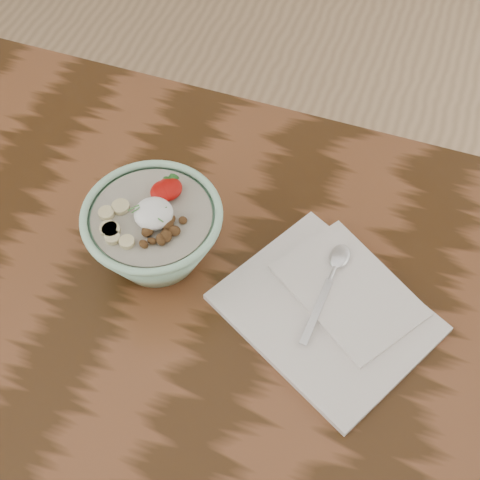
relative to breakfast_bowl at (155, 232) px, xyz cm
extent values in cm
cube|color=#37200D|center=(-6.08, -9.92, -8.49)|extent=(160.00, 90.00, 4.00)
cylinder|color=#A2DAB3|center=(-0.02, -0.06, -5.89)|extent=(8.34, 8.34, 1.19)
torus|color=#A2DAB3|center=(-0.02, -0.06, 3.84)|extent=(18.97, 18.97, 1.09)
cylinder|color=#ADA790|center=(-0.02, -0.06, 3.25)|extent=(16.09, 16.09, 0.99)
ellipsoid|color=white|center=(0.53, -0.35, 4.74)|extent=(5.19, 5.19, 2.85)
ellipsoid|color=#A60B07|center=(0.16, 3.51, 4.63)|extent=(3.24, 3.56, 1.78)
cone|color=#286623|center=(0.16, 4.97, 4.93)|extent=(1.40, 1.03, 1.52)
ellipsoid|color=#A60B07|center=(0.80, 4.16, 4.71)|extent=(3.53, 3.88, 1.94)
cone|color=#286623|center=(0.80, 5.75, 5.01)|extent=(1.40, 1.03, 1.52)
ellipsoid|color=#A60B07|center=(0.22, 3.51, 4.68)|extent=(3.42, 3.77, 1.88)
cone|color=#286623|center=(0.22, 5.05, 4.98)|extent=(1.40, 1.03, 1.52)
ellipsoid|color=#A60B07|center=(0.74, 3.97, 4.65)|extent=(3.30, 3.63, 1.82)
cone|color=#286623|center=(0.74, 5.45, 4.95)|extent=(1.40, 1.03, 1.52)
cylinder|color=#D0C189|center=(-5.61, -1.94, 4.14)|extent=(2.11, 2.11, 0.70)
cylinder|color=#D0C189|center=(-3.13, -5.24, 4.14)|extent=(2.00, 2.00, 0.70)
cylinder|color=#D0C189|center=(-4.24, -4.14, 4.14)|extent=(2.31, 2.31, 0.70)
cylinder|color=#D0C189|center=(-3.81, -4.24, 4.14)|extent=(2.38, 2.38, 0.70)
cylinder|color=#D0C189|center=(-1.11, -5.24, 4.14)|extent=(2.00, 2.00, 0.70)
cylinder|color=#D0C189|center=(-4.29, -0.37, 4.14)|extent=(2.37, 2.37, 0.70)
ellipsoid|color=#4F3117|center=(2.94, -3.59, 4.37)|extent=(2.13, 2.19, 1.37)
ellipsoid|color=#4F3117|center=(0.67, -3.23, 4.19)|extent=(1.39, 1.14, 0.93)
ellipsoid|color=#4F3117|center=(2.56, -0.19, 4.35)|extent=(2.27, 2.16, 0.98)
ellipsoid|color=#4F3117|center=(2.80, -1.23, 4.36)|extent=(2.14, 2.25, 1.24)
ellipsoid|color=#4F3117|center=(4.00, -1.74, 4.30)|extent=(2.05, 2.03, 0.95)
ellipsoid|color=#4F3117|center=(1.87, -4.06, 4.18)|extent=(1.25, 0.93, 0.94)
ellipsoid|color=#4F3117|center=(0.77, -2.91, 4.35)|extent=(1.90, 2.00, 1.09)
ellipsoid|color=#4F3117|center=(4.35, 0.30, 4.18)|extent=(1.66, 1.67, 0.73)
ellipsoid|color=#4F3117|center=(3.33, -2.91, 4.43)|extent=(2.33, 2.48, 1.19)
ellipsoid|color=#4F3117|center=(1.08, -4.88, 4.23)|extent=(1.70, 1.55, 1.00)
cylinder|color=#3F7B34|center=(1.40, 0.58, 5.74)|extent=(1.10, 0.57, 0.22)
cylinder|color=#3F7B34|center=(1.59, -0.18, 5.74)|extent=(1.22, 1.48, 0.24)
cylinder|color=#3F7B34|center=(0.16, -1.26, 5.74)|extent=(0.88, 0.92, 0.22)
cylinder|color=#3F7B34|center=(1.23, -0.37, 5.74)|extent=(1.12, 1.60, 0.24)
cylinder|color=#3F7B34|center=(1.98, -1.59, 5.74)|extent=(1.35, 0.65, 0.23)
cylinder|color=#3F7B34|center=(-1.47, -1.24, 5.74)|extent=(0.83, 1.27, 0.23)
cylinder|color=#3F7B34|center=(-0.34, -0.07, 5.74)|extent=(1.29, 1.10, 0.23)
cylinder|color=#3F7B34|center=(0.89, 0.28, 5.74)|extent=(1.20, 1.30, 0.24)
cylinder|color=#3F7B34|center=(-1.90, -1.00, 5.74)|extent=(1.17, 1.40, 0.24)
cylinder|color=#3F7B34|center=(0.11, -0.52, 5.74)|extent=(0.82, 1.37, 0.23)
cylinder|color=#3F7B34|center=(1.26, -0.33, 5.74)|extent=(0.21, 1.45, 0.23)
cylinder|color=#3F7B34|center=(0.73, 0.33, 5.74)|extent=(1.14, 1.22, 0.23)
cube|color=white|center=(25.11, -1.04, -5.98)|extent=(33.29, 31.21, 1.01)
cube|color=white|center=(27.14, 3.02, -5.17)|extent=(23.34, 21.72, 0.61)
cube|color=silver|center=(23.94, -1.94, -4.70)|extent=(1.80, 10.77, 0.33)
cylinder|color=silver|center=(24.43, 4.80, -4.54)|extent=(0.85, 2.84, 0.65)
ellipsoid|color=silver|center=(24.63, 7.48, -4.42)|extent=(3.16, 4.48, 0.89)
camera|label=1|loc=(28.53, -45.90, 74.27)|focal=50.00mm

